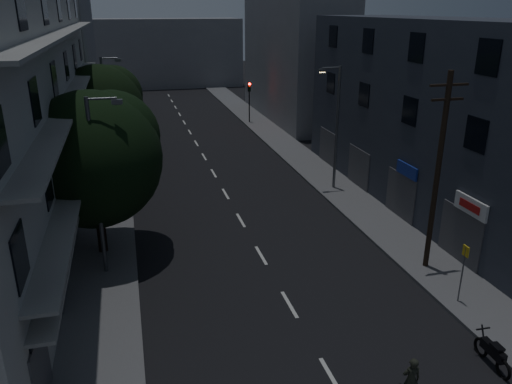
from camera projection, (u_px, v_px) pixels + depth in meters
name	position (u px, v px, depth m)	size (l,w,h in m)	color
ground	(212.00, 171.00, 37.43)	(160.00, 160.00, 0.00)	black
sidewalk_left	(109.00, 178.00, 35.64)	(3.00, 90.00, 0.15)	#565659
sidewalk_right	(307.00, 163.00, 39.18)	(3.00, 90.00, 0.15)	#565659
lane_markings	(200.00, 150.00, 43.10)	(0.15, 60.50, 0.01)	beige
building_left	(3.00, 101.00, 25.82)	(7.00, 36.00, 14.00)	#A6A5A1
building_right	(451.00, 121.00, 28.37)	(6.19, 28.00, 11.00)	#2B303B
building_far_left	(61.00, 43.00, 52.69)	(6.00, 20.00, 16.00)	slate
building_far_right	(294.00, 58.00, 53.43)	(6.00, 20.00, 13.00)	slate
building_far_end	(161.00, 53.00, 76.53)	(24.00, 8.00, 10.00)	slate
tree_near	(94.00, 154.00, 23.25)	(6.46, 6.46, 7.96)	black
tree_mid	(101.00, 105.00, 35.87)	(6.25, 6.25, 7.69)	black
tree_far	(107.00, 93.00, 45.02)	(5.38, 5.38, 6.65)	black
traffic_signal_far_right	(249.00, 94.00, 51.91)	(0.28, 0.37, 4.10)	black
traffic_signal_far_left	(121.00, 98.00, 49.44)	(0.28, 0.37, 4.10)	black
street_lamp_left_near	(98.00, 179.00, 21.47)	(1.51, 0.25, 8.00)	#505357
street_lamp_right	(335.00, 122.00, 32.14)	(1.51, 0.25, 8.00)	#56595D
street_lamp_left_far	(107.00, 105.00, 37.74)	(1.51, 0.25, 8.00)	#515358
utility_pole	(438.00, 170.00, 21.84)	(1.80, 0.24, 9.00)	black
bus_stop_sign	(464.00, 264.00, 20.02)	(0.06, 0.35, 2.52)	#595B60
motorcycle	(492.00, 354.00, 16.98)	(0.54, 1.89, 1.21)	black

